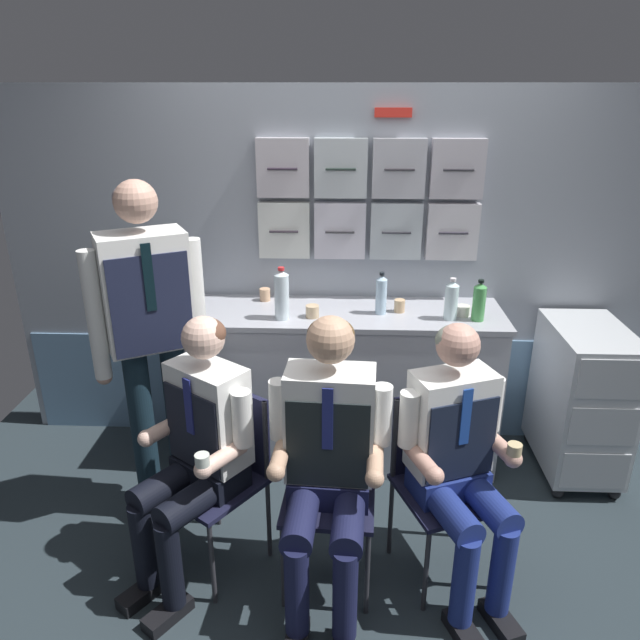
{
  "coord_description": "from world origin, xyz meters",
  "views": [
    {
      "loc": [
        -0.08,
        -2.06,
        2.15
      ],
      "look_at": [
        -0.19,
        0.53,
        1.12
      ],
      "focal_mm": 33.49,
      "sensor_mm": 36.0,
      "label": 1
    }
  ],
  "objects_px": {
    "crew_member_standing": "(150,327)",
    "paper_cup_blue": "(312,311)",
    "folding_chair_right": "(331,470)",
    "crew_member_left": "(196,444)",
    "folding_chair_left": "(226,458)",
    "folding_chair_by_counter": "(437,465)",
    "crew_member_by_counter": "(459,455)",
    "crew_member_right": "(328,454)",
    "service_trolley": "(581,397)",
    "water_bottle_short": "(282,295)"
  },
  "relations": [
    {
      "from": "service_trolley",
      "to": "crew_member_right",
      "type": "bearing_deg",
      "value": -145.67
    },
    {
      "from": "crew_member_standing",
      "to": "paper_cup_blue",
      "type": "distance_m",
      "value": 0.88
    },
    {
      "from": "crew_member_standing",
      "to": "service_trolley",
      "type": "bearing_deg",
      "value": 11.15
    },
    {
      "from": "crew_member_right",
      "to": "crew_member_by_counter",
      "type": "relative_size",
      "value": 1.04
    },
    {
      "from": "folding_chair_left",
      "to": "crew_member_left",
      "type": "distance_m",
      "value": 0.23
    },
    {
      "from": "service_trolley",
      "to": "folding_chair_left",
      "type": "relative_size",
      "value": 1.05
    },
    {
      "from": "crew_member_left",
      "to": "crew_member_standing",
      "type": "relative_size",
      "value": 0.71
    },
    {
      "from": "crew_member_left",
      "to": "folding_chair_by_counter",
      "type": "bearing_deg",
      "value": 6.46
    },
    {
      "from": "crew_member_standing",
      "to": "paper_cup_blue",
      "type": "relative_size",
      "value": 24.1
    },
    {
      "from": "service_trolley",
      "to": "crew_member_left",
      "type": "xyz_separation_m",
      "value": [
        -1.99,
        -0.87,
        0.21
      ]
    },
    {
      "from": "folding_chair_by_counter",
      "to": "crew_member_right",
      "type": "bearing_deg",
      "value": -156.08
    },
    {
      "from": "crew_member_standing",
      "to": "water_bottle_short",
      "type": "bearing_deg",
      "value": 35.64
    },
    {
      "from": "crew_member_standing",
      "to": "water_bottle_short",
      "type": "xyz_separation_m",
      "value": [
        0.59,
        0.42,
        0.02
      ]
    },
    {
      "from": "folding_chair_right",
      "to": "crew_member_right",
      "type": "distance_m",
      "value": 0.25
    },
    {
      "from": "crew_member_left",
      "to": "water_bottle_short",
      "type": "distance_m",
      "value": 0.98
    },
    {
      "from": "folding_chair_right",
      "to": "crew_member_left",
      "type": "bearing_deg",
      "value": -174.17
    },
    {
      "from": "crew_member_right",
      "to": "folding_chair_by_counter",
      "type": "relative_size",
      "value": 1.52
    },
    {
      "from": "folding_chair_right",
      "to": "paper_cup_blue",
      "type": "bearing_deg",
      "value": 98.68
    },
    {
      "from": "folding_chair_right",
      "to": "folding_chair_by_counter",
      "type": "relative_size",
      "value": 1.0
    },
    {
      "from": "folding_chair_by_counter",
      "to": "crew_member_standing",
      "type": "height_order",
      "value": "crew_member_standing"
    },
    {
      "from": "crew_member_right",
      "to": "folding_chair_by_counter",
      "type": "height_order",
      "value": "crew_member_right"
    },
    {
      "from": "folding_chair_right",
      "to": "crew_member_by_counter",
      "type": "relative_size",
      "value": 0.68
    },
    {
      "from": "crew_member_left",
      "to": "crew_member_by_counter",
      "type": "height_order",
      "value": "crew_member_left"
    },
    {
      "from": "folding_chair_by_counter",
      "to": "crew_member_by_counter",
      "type": "xyz_separation_m",
      "value": [
        0.06,
        -0.15,
        0.16
      ]
    },
    {
      "from": "folding_chair_by_counter",
      "to": "crew_member_by_counter",
      "type": "relative_size",
      "value": 0.68
    },
    {
      "from": "crew_member_right",
      "to": "crew_member_left",
      "type": "bearing_deg",
      "value": 170.3
    },
    {
      "from": "folding_chair_right",
      "to": "water_bottle_short",
      "type": "bearing_deg",
      "value": 110.14
    },
    {
      "from": "service_trolley",
      "to": "folding_chair_right",
      "type": "distance_m",
      "value": 1.63
    },
    {
      "from": "crew_member_left",
      "to": "folding_chair_right",
      "type": "xyz_separation_m",
      "value": [
        0.58,
        0.06,
        -0.16
      ]
    },
    {
      "from": "service_trolley",
      "to": "crew_member_left",
      "type": "bearing_deg",
      "value": -156.42
    },
    {
      "from": "folding_chair_by_counter",
      "to": "water_bottle_short",
      "type": "xyz_separation_m",
      "value": [
        -0.77,
        0.72,
        0.56
      ]
    },
    {
      "from": "service_trolley",
      "to": "folding_chair_by_counter",
      "type": "xyz_separation_m",
      "value": [
        -0.92,
        -0.75,
        0.05
      ]
    },
    {
      "from": "service_trolley",
      "to": "crew_member_left",
      "type": "relative_size",
      "value": 0.71
    },
    {
      "from": "water_bottle_short",
      "to": "paper_cup_blue",
      "type": "distance_m",
      "value": 0.19
    },
    {
      "from": "folding_chair_left",
      "to": "crew_member_standing",
      "type": "height_order",
      "value": "crew_member_standing"
    },
    {
      "from": "folding_chair_by_counter",
      "to": "paper_cup_blue",
      "type": "height_order",
      "value": "paper_cup_blue"
    },
    {
      "from": "paper_cup_blue",
      "to": "crew_member_right",
      "type": "bearing_deg",
      "value": -83.3
    },
    {
      "from": "crew_member_left",
      "to": "service_trolley",
      "type": "bearing_deg",
      "value": 23.58
    },
    {
      "from": "service_trolley",
      "to": "folding_chair_by_counter",
      "type": "relative_size",
      "value": 1.05
    },
    {
      "from": "crew_member_left",
      "to": "crew_member_right",
      "type": "xyz_separation_m",
      "value": [
        0.57,
        -0.1,
        0.03
      ]
    },
    {
      "from": "service_trolley",
      "to": "folding_chair_left",
      "type": "distance_m",
      "value": 2.04
    },
    {
      "from": "folding_chair_by_counter",
      "to": "water_bottle_short",
      "type": "distance_m",
      "value": 1.2
    },
    {
      "from": "folding_chair_right",
      "to": "crew_member_by_counter",
      "type": "xyz_separation_m",
      "value": [
        0.54,
        -0.09,
        0.16
      ]
    },
    {
      "from": "crew_member_left",
      "to": "folding_chair_right",
      "type": "bearing_deg",
      "value": 5.83
    },
    {
      "from": "crew_member_by_counter",
      "to": "water_bottle_short",
      "type": "xyz_separation_m",
      "value": [
        -0.83,
        0.87,
        0.4
      ]
    },
    {
      "from": "crew_member_standing",
      "to": "water_bottle_short",
      "type": "height_order",
      "value": "crew_member_standing"
    },
    {
      "from": "folding_chair_left",
      "to": "folding_chair_by_counter",
      "type": "height_order",
      "value": "same"
    },
    {
      "from": "water_bottle_short",
      "to": "crew_member_right",
      "type": "bearing_deg",
      "value": -73.59
    },
    {
      "from": "folding_chair_right",
      "to": "crew_member_standing",
      "type": "height_order",
      "value": "crew_member_standing"
    },
    {
      "from": "folding_chair_left",
      "to": "folding_chair_right",
      "type": "distance_m",
      "value": 0.5
    }
  ]
}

